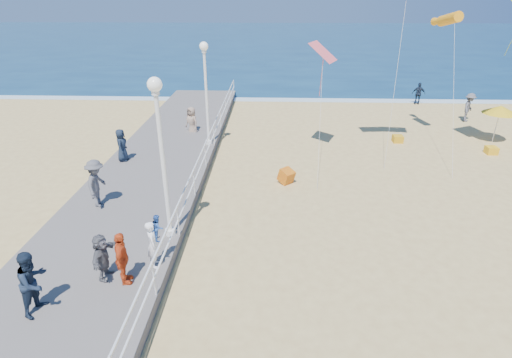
{
  "coord_description": "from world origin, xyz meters",
  "views": [
    {
      "loc": [
        -1.98,
        -11.44,
        7.91
      ],
      "look_at": [
        -2.5,
        2.0,
        1.6
      ],
      "focal_mm": 28.0,
      "sensor_mm": 36.0,
      "label": 1
    }
  ],
  "objects_px": {
    "spectator_2": "(97,183)",
    "beach_walker_c": "(192,122)",
    "spectator_5": "(102,257)",
    "box_kite": "(286,177)",
    "spectator_3": "(122,259)",
    "spectator_4": "(122,145)",
    "lamp_post_far": "(206,84)",
    "beach_walker_a": "(469,107)",
    "beach_umbrella": "(501,110)",
    "woman_holding_toddler": "(153,244)",
    "beach_chair_left": "(398,139)",
    "beach_walker_b": "(419,94)",
    "toddler_held": "(158,227)",
    "lamp_post_mid": "(161,144)",
    "spectator_7": "(33,282)",
    "beach_chair_right": "(491,150)"
  },
  "relations": [
    {
      "from": "box_kite",
      "to": "spectator_4",
      "type": "bearing_deg",
      "value": 126.51
    },
    {
      "from": "lamp_post_mid",
      "to": "beach_umbrella",
      "type": "relative_size",
      "value": 2.49
    },
    {
      "from": "spectator_4",
      "to": "beach_walker_a",
      "type": "relative_size",
      "value": 0.84
    },
    {
      "from": "spectator_5",
      "to": "woman_holding_toddler",
      "type": "bearing_deg",
      "value": -61.37
    },
    {
      "from": "spectator_5",
      "to": "spectator_7",
      "type": "xyz_separation_m",
      "value": [
        -1.21,
        -1.36,
        0.18
      ]
    },
    {
      "from": "woman_holding_toddler",
      "to": "beach_chair_left",
      "type": "distance_m",
      "value": 16.55
    },
    {
      "from": "lamp_post_far",
      "to": "spectator_5",
      "type": "bearing_deg",
      "value": -96.78
    },
    {
      "from": "lamp_post_far",
      "to": "beach_walker_c",
      "type": "distance_m",
      "value": 3.74
    },
    {
      "from": "toddler_held",
      "to": "spectator_4",
      "type": "height_order",
      "value": "toddler_held"
    },
    {
      "from": "beach_walker_c",
      "to": "beach_chair_right",
      "type": "bearing_deg",
      "value": 29.73
    },
    {
      "from": "spectator_5",
      "to": "beach_walker_c",
      "type": "distance_m",
      "value": 13.5
    },
    {
      "from": "toddler_held",
      "to": "beach_chair_right",
      "type": "xyz_separation_m",
      "value": [
        15.16,
        10.69,
        -1.46
      ]
    },
    {
      "from": "spectator_4",
      "to": "beach_walker_c",
      "type": "relative_size",
      "value": 0.86
    },
    {
      "from": "lamp_post_far",
      "to": "spectator_3",
      "type": "bearing_deg",
      "value": -93.43
    },
    {
      "from": "spectator_4",
      "to": "beach_umbrella",
      "type": "height_order",
      "value": "beach_umbrella"
    },
    {
      "from": "lamp_post_far",
      "to": "beach_umbrella",
      "type": "distance_m",
      "value": 16.53
    },
    {
      "from": "toddler_held",
      "to": "spectator_4",
      "type": "relative_size",
      "value": 0.51
    },
    {
      "from": "lamp_post_far",
      "to": "spectator_2",
      "type": "relative_size",
      "value": 2.82
    },
    {
      "from": "beach_umbrella",
      "to": "beach_chair_left",
      "type": "xyz_separation_m",
      "value": [
        -5.56,
        -0.29,
        -1.71
      ]
    },
    {
      "from": "beach_walker_a",
      "to": "beach_umbrella",
      "type": "xyz_separation_m",
      "value": [
        -0.25,
        -4.11,
        0.96
      ]
    },
    {
      "from": "spectator_3",
      "to": "spectator_4",
      "type": "bearing_deg",
      "value": 8.53
    },
    {
      "from": "beach_walker_b",
      "to": "spectator_5",
      "type": "bearing_deg",
      "value": 63.16
    },
    {
      "from": "spectator_3",
      "to": "beach_walker_a",
      "type": "bearing_deg",
      "value": -55.01
    },
    {
      "from": "toddler_held",
      "to": "spectator_5",
      "type": "bearing_deg",
      "value": 102.14
    },
    {
      "from": "spectator_7",
      "to": "beach_walker_b",
      "type": "height_order",
      "value": "spectator_7"
    },
    {
      "from": "spectator_2",
      "to": "beach_umbrella",
      "type": "distance_m",
      "value": 21.55
    },
    {
      "from": "toddler_held",
      "to": "spectator_2",
      "type": "relative_size",
      "value": 0.43
    },
    {
      "from": "beach_walker_a",
      "to": "beach_umbrella",
      "type": "relative_size",
      "value": 0.89
    },
    {
      "from": "spectator_2",
      "to": "beach_walker_a",
      "type": "relative_size",
      "value": 1.0
    },
    {
      "from": "spectator_3",
      "to": "spectator_7",
      "type": "bearing_deg",
      "value": 110.88
    },
    {
      "from": "woman_holding_toddler",
      "to": "spectator_4",
      "type": "relative_size",
      "value": 0.95
    },
    {
      "from": "spectator_2",
      "to": "beach_walker_b",
      "type": "distance_m",
      "value": 25.19
    },
    {
      "from": "lamp_post_mid",
      "to": "box_kite",
      "type": "bearing_deg",
      "value": 50.63
    },
    {
      "from": "spectator_5",
      "to": "box_kite",
      "type": "height_order",
      "value": "spectator_5"
    },
    {
      "from": "spectator_7",
      "to": "beach_umbrella",
      "type": "height_order",
      "value": "spectator_7"
    },
    {
      "from": "spectator_4",
      "to": "beach_umbrella",
      "type": "relative_size",
      "value": 0.75
    },
    {
      "from": "beach_walker_b",
      "to": "beach_walker_c",
      "type": "height_order",
      "value": "beach_walker_c"
    },
    {
      "from": "beach_walker_b",
      "to": "beach_walker_c",
      "type": "bearing_deg",
      "value": 37.15
    },
    {
      "from": "spectator_2",
      "to": "beach_chair_left",
      "type": "xyz_separation_m",
      "value": [
        13.93,
        8.88,
        -1.14
      ]
    },
    {
      "from": "spectator_3",
      "to": "beach_chair_left",
      "type": "relative_size",
      "value": 2.95
    },
    {
      "from": "spectator_2",
      "to": "beach_chair_right",
      "type": "height_order",
      "value": "spectator_2"
    },
    {
      "from": "spectator_2",
      "to": "beach_walker_c",
      "type": "distance_m",
      "value": 9.47
    },
    {
      "from": "lamp_post_mid",
      "to": "spectator_3",
      "type": "xyz_separation_m",
      "value": [
        -0.69,
        -2.53,
        -2.45
      ]
    },
    {
      "from": "spectator_5",
      "to": "spectator_2",
      "type": "bearing_deg",
      "value": 27.65
    },
    {
      "from": "lamp_post_mid",
      "to": "beach_walker_b",
      "type": "bearing_deg",
      "value": 53.16
    },
    {
      "from": "beach_chair_right",
      "to": "beach_umbrella",
      "type": "bearing_deg",
      "value": 61.99
    },
    {
      "from": "box_kite",
      "to": "beach_chair_right",
      "type": "distance_m",
      "value": 11.89
    },
    {
      "from": "lamp_post_far",
      "to": "spectator_2",
      "type": "bearing_deg",
      "value": -114.27
    },
    {
      "from": "beach_walker_a",
      "to": "spectator_3",
      "type": "bearing_deg",
      "value": 171.35
    },
    {
      "from": "spectator_3",
      "to": "beach_walker_c",
      "type": "height_order",
      "value": "spectator_3"
    }
  ]
}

